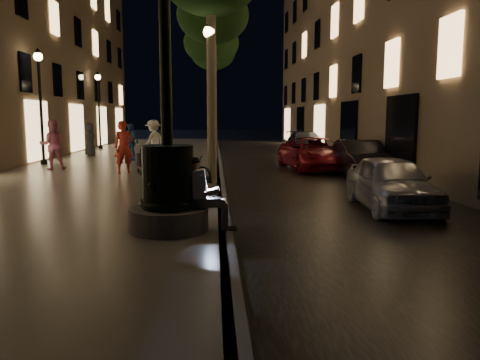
{
  "coord_description": "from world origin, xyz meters",
  "views": [
    {
      "loc": [
        -0.19,
        -6.15,
        2.18
      ],
      "look_at": [
        0.32,
        3.0,
        0.95
      ],
      "focal_mm": 35.0,
      "sensor_mm": 36.0,
      "label": 1
    }
  ],
  "objects": [
    {
      "name": "lamp_left_c",
      "position": [
        -7.4,
        24.0,
        3.24
      ],
      "size": [
        0.36,
        0.36,
        4.81
      ],
      "color": "black",
      "rests_on": "promenade"
    },
    {
      "name": "pedestrian_dark",
      "position": [
        -6.57,
        18.31,
        1.04
      ],
      "size": [
        0.61,
        0.87,
        1.68
      ],
      "primitive_type": "imported",
      "rotation": [
        0.0,
        0.0,
        1.67
      ],
      "color": "#2D2D32",
      "rests_on": "promenade"
    },
    {
      "name": "curb_strip",
      "position": [
        0.0,
        15.0,
        0.1
      ],
      "size": [
        0.25,
        45.0,
        0.2
      ],
      "primitive_type": "cube",
      "color": "#59595B",
      "rests_on": "ground"
    },
    {
      "name": "stroller",
      "position": [
        -2.63,
        10.24,
        0.7
      ],
      "size": [
        0.6,
        0.99,
        1.0
      ],
      "rotation": [
        0.0,
        0.0,
        0.3
      ],
      "color": "black",
      "rests_on": "promenade"
    },
    {
      "name": "car_rear",
      "position": [
        5.2,
        21.2,
        0.68
      ],
      "size": [
        1.9,
        4.66,
        1.35
      ],
      "primitive_type": "imported",
      "rotation": [
        0.0,
        0.0,
        -0.0
      ],
      "color": "#303136",
      "rests_on": "ground"
    },
    {
      "name": "tree_far",
      "position": [
        -0.22,
        26.0,
        6.43
      ],
      "size": [
        3.0,
        3.0,
        7.5
      ],
      "color": "#6B604C",
      "rests_on": "promenade"
    },
    {
      "name": "tree_second",
      "position": [
        -0.2,
        14.0,
        6.33
      ],
      "size": [
        3.0,
        3.0,
        7.4
      ],
      "color": "#6B604C",
      "rests_on": "promenade"
    },
    {
      "name": "lamp_left_b",
      "position": [
        -7.4,
        14.0,
        3.24
      ],
      "size": [
        0.36,
        0.36,
        4.81
      ],
      "color": "black",
      "rests_on": "promenade"
    },
    {
      "name": "lamp_curb_b",
      "position": [
        -0.3,
        16.0,
        3.24
      ],
      "size": [
        0.36,
        0.36,
        4.81
      ],
      "color": "black",
      "rests_on": "promenade"
    },
    {
      "name": "building_right",
      "position": [
        10.0,
        18.0,
        7.5
      ],
      "size": [
        8.0,
        36.0,
        15.0
      ],
      "primitive_type": "cube",
      "color": "brown",
      "rests_on": "ground"
    },
    {
      "name": "pedestrian_blue",
      "position": [
        -4.03,
        15.7,
        1.04
      ],
      "size": [
        0.99,
        0.99,
        1.69
      ],
      "primitive_type": "imported",
      "rotation": [
        0.0,
        0.0,
        5.5
      ],
      "color": "#26568E",
      "rests_on": "promenade"
    },
    {
      "name": "promenade",
      "position": [
        -4.0,
        15.0,
        0.1
      ],
      "size": [
        8.0,
        45.0,
        0.2
      ],
      "primitive_type": "cube",
      "color": "#635F57",
      "rests_on": "ground"
    },
    {
      "name": "pedestrian_white",
      "position": [
        -2.89,
        15.01,
        1.13
      ],
      "size": [
        1.27,
        1.38,
        1.86
      ],
      "primitive_type": "imported",
      "rotation": [
        0.0,
        0.0,
        4.07
      ],
      "color": "silver",
      "rests_on": "promenade"
    },
    {
      "name": "cobble_lane",
      "position": [
        3.0,
        15.0,
        0.01
      ],
      "size": [
        6.0,
        45.0,
        0.02
      ],
      "primitive_type": "cube",
      "color": "black",
      "rests_on": "ground"
    },
    {
      "name": "tree_third",
      "position": [
        -0.3,
        20.0,
        6.14
      ],
      "size": [
        3.0,
        3.0,
        7.2
      ],
      "color": "#6B604C",
      "rests_on": "promenade"
    },
    {
      "name": "car_second",
      "position": [
        5.2,
        10.77,
        0.67
      ],
      "size": [
        1.53,
        4.11,
        1.34
      ],
      "primitive_type": "imported",
      "rotation": [
        0.0,
        0.0,
        -0.03
      ],
      "color": "black",
      "rests_on": "ground"
    },
    {
      "name": "pedestrian_pink",
      "position": [
        -6.3,
        11.9,
        1.14
      ],
      "size": [
        1.11,
        0.99,
        1.88
      ],
      "primitive_type": "imported",
      "rotation": [
        0.0,
        0.0,
        3.51
      ],
      "color": "#CE6D95",
      "rests_on": "promenade"
    },
    {
      "name": "lamp_curb_a",
      "position": [
        -0.3,
        8.0,
        3.24
      ],
      "size": [
        0.36,
        0.36,
        4.81
      ],
      "color": "black",
      "rests_on": "promenade"
    },
    {
      "name": "car_front",
      "position": [
        4.0,
        4.6,
        0.64
      ],
      "size": [
        1.72,
        3.85,
        1.28
      ],
      "primitive_type": "imported",
      "rotation": [
        0.0,
        0.0,
        -0.06
      ],
      "color": "#9D9EA4",
      "rests_on": "ground"
    },
    {
      "name": "pedestrian_red",
      "position": [
        -3.38,
        10.6,
        1.13
      ],
      "size": [
        0.79,
        0.66,
        1.86
      ],
      "primitive_type": "imported",
      "rotation": [
        0.0,
        0.0,
        0.38
      ],
      "color": "red",
      "rests_on": "promenade"
    },
    {
      "name": "car_third",
      "position": [
        4.0,
        13.0,
        0.67
      ],
      "size": [
        2.67,
        5.04,
        1.35
      ],
      "primitive_type": "imported",
      "rotation": [
        0.0,
        0.0,
        0.09
      ],
      "color": "maroon",
      "rests_on": "ground"
    },
    {
      "name": "lamp_curb_d",
      "position": [
        -0.3,
        32.0,
        3.24
      ],
      "size": [
        0.36,
        0.36,
        4.81
      ],
      "color": "black",
      "rests_on": "promenade"
    },
    {
      "name": "lamp_curb_c",
      "position": [
        -0.3,
        24.0,
        3.24
      ],
      "size": [
        0.36,
        0.36,
        4.81
      ],
      "color": "black",
      "rests_on": "promenade"
    },
    {
      "name": "fountain_lamppost",
      "position": [
        -1.0,
        2.0,
        1.21
      ],
      "size": [
        1.4,
        1.4,
        5.21
      ],
      "color": "#59595B",
      "rests_on": "promenade"
    },
    {
      "name": "ground",
      "position": [
        0.0,
        15.0,
        0.0
      ],
      "size": [
        120.0,
        120.0,
        0.0
      ],
      "primitive_type": "plane",
      "color": "black",
      "rests_on": "ground"
    },
    {
      "name": "bicycle",
      "position": [
        -1.03,
        7.95,
        0.61
      ],
      "size": [
        1.64,
        0.98,
        0.82
      ],
      "primitive_type": "imported",
      "rotation": [
        0.0,
        0.0,
        1.27
      ],
      "color": "black",
      "rests_on": "promenade"
    },
    {
      "name": "seated_man_laptop",
      "position": [
        -0.39,
        2.0,
        0.89
      ],
      "size": [
        0.93,
        0.31,
        1.3
      ],
      "color": "gray",
      "rests_on": "promenade"
    }
  ]
}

